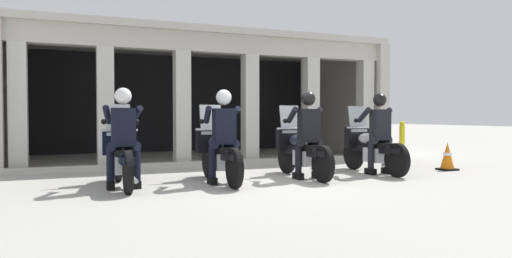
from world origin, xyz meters
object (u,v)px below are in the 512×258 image
Objects in this scene: police_officer_center_left at (224,128)px; police_officer_far_right at (379,126)px; motorcycle_center_left at (218,153)px; motorcycle_center_right at (301,150)px; traffic_cone_flank at (447,157)px; police_officer_far_left at (123,129)px; motorcycle_far_left at (122,156)px; motorcycle_far_right at (370,148)px; police_officer_center_right at (308,127)px; bollard_kerbside at (402,141)px.

police_officer_center_left is 3.23m from police_officer_far_right.
motorcycle_center_left is 1.29× the size of police_officer_center_left.
motorcycle_center_right is at bearing 160.15° from police_officer_far_right.
traffic_cone_flank is (3.35, -0.25, -0.21)m from motorcycle_center_right.
police_officer_far_right is 2.69× the size of traffic_cone_flank.
police_officer_far_left is at bearing 170.77° from motorcycle_center_left.
motorcycle_center_right is 3.46× the size of traffic_cone_flank.
motorcycle_center_left is at bearing -15.52° from motorcycle_far_left.
police_officer_center_left and police_officer_far_right have the same top height.
motorcycle_far_left is 1.29× the size of police_officer_center_left.
police_officer_center_left reaches higher than traffic_cone_flank.
traffic_cone_flank is at bearing -21.67° from motorcycle_far_right.
police_officer_center_right is at bearing -96.99° from motorcycle_center_right.
motorcycle_far_left is 1.00× the size of motorcycle_far_right.
police_officer_far_left reaches higher than traffic_cone_flank.
police_officer_center_left reaches higher than motorcycle_far_right.
police_officer_far_left is at bearing 167.80° from police_officer_far_right.
motorcycle_far_left is 3.23m from motorcycle_center_right.
police_officer_far_right is 3.23m from bollard_kerbside.
motorcycle_center_left is 0.52m from police_officer_center_left.
motorcycle_far_left is 1.72m from police_officer_center_left.
motorcycle_far_right is 1.78m from traffic_cone_flank.
traffic_cone_flank is at bearing -14.93° from police_officer_center_left.
bollard_kerbside is at bearing 6.10° from police_officer_center_left.
motorcycle_far_left is 1.62m from motorcycle_center_left.
motorcycle_center_left and motorcycle_center_right have the same top height.
police_officer_center_right reaches higher than traffic_cone_flank.
bollard_kerbside is at bearing 2.46° from motorcycle_far_left.
motorcycle_far_right is at bearing -14.27° from motorcycle_center_left.
motorcycle_center_right and motorcycle_far_right have the same top height.
police_officer_far_right is (-0.00, -0.28, 0.44)m from motorcycle_far_right.
police_officer_far_left and police_officer_center_left have the same top height.
traffic_cone_flank is (1.74, -0.02, -0.65)m from police_officer_far_right.
police_officer_center_right is (1.61, -0.27, 0.44)m from motorcycle_center_left.
police_officer_center_left is at bearing -179.37° from traffic_cone_flank.
police_officer_far_left is 4.87m from motorcycle_far_right.
motorcycle_center_left is (1.62, -0.10, 0.00)m from motorcycle_far_left.
motorcycle_center_right is 1.69m from police_officer_far_right.
bollard_kerbside is (5.60, 1.94, -0.00)m from motorcycle_center_left.
bollard_kerbside is (3.99, 1.93, -0.00)m from motorcycle_center_right.
motorcycle_center_left is 1.62m from motorcycle_center_right.
motorcycle_far_right is at bearing -4.74° from motorcycle_center_right.
police_officer_far_right is at bearing -137.77° from bollard_kerbside.
police_officer_far_left is at bearing 179.57° from traffic_cone_flank.
police_officer_far_right is 1.86m from traffic_cone_flank.
police_officer_far_left is 0.78× the size of motorcycle_center_right.
motorcycle_center_left reaches higher than bollard_kerbside.
police_officer_center_left is at bearing -15.52° from police_officer_far_left.
traffic_cone_flank is 0.59× the size of bollard_kerbside.
police_officer_far_left reaches higher than motorcycle_center_right.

